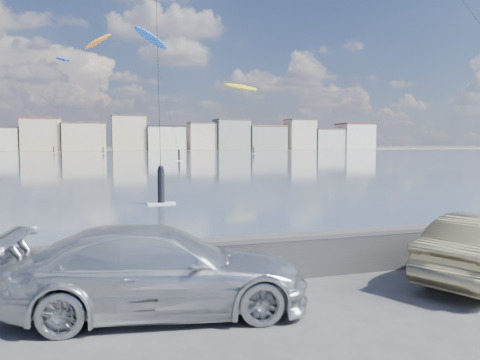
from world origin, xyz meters
name	(u,v)px	position (x,y,z in m)	size (l,w,h in m)	color
ground	(254,332)	(0.00, 0.00, 0.00)	(700.00, 700.00, 0.00)	#333335
bay_water	(107,158)	(0.00, 91.50, 0.01)	(500.00, 177.00, 0.00)	#3F4F5E
far_shore_strip	(100,150)	(0.00, 200.00, 0.01)	(500.00, 60.00, 0.00)	#4C473D
seawall	(214,259)	(0.00, 2.70, 0.58)	(400.00, 0.36, 1.08)	#28282B
far_buildings	(104,135)	(1.31, 186.00, 6.03)	(240.79, 13.26, 14.60)	#B2B7C6
car_silver	(160,270)	(-1.36, 1.39, 0.79)	(2.23, 5.48, 1.59)	silver
kitesurfer_0	(152,40)	(8.14, 81.59, 22.04)	(8.58, 14.04, 23.98)	blue
kitesurfer_2	(241,88)	(39.37, 126.32, 19.36)	(10.23, 13.04, 21.58)	yellow
kitesurfer_3	(98,43)	(-0.72, 140.93, 32.74)	(8.42, 8.95, 36.48)	orange
kitesurfer_14	(63,60)	(-11.36, 158.08, 30.02)	(7.45, 15.72, 31.92)	blue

